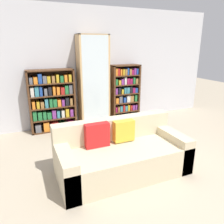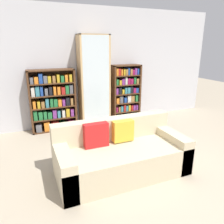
# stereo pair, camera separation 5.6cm
# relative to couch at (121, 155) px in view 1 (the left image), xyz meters

# --- Properties ---
(ground_plane) EXTENTS (16.00, 16.00, 0.00)m
(ground_plane) POSITION_rel_couch_xyz_m (0.39, -0.41, -0.28)
(ground_plane) COLOR tan
(wall_back) EXTENTS (6.41, 0.06, 2.70)m
(wall_back) POSITION_rel_couch_xyz_m (0.39, 2.36, 1.07)
(wall_back) COLOR silver
(wall_back) RESTS_ON ground
(couch) EXTENTS (1.92, 0.88, 0.79)m
(couch) POSITION_rel_couch_xyz_m (0.00, 0.00, 0.00)
(couch) COLOR beige
(couch) RESTS_ON ground
(bookshelf_left) EXTENTS (0.99, 0.32, 1.37)m
(bookshelf_left) POSITION_rel_couch_xyz_m (-0.67, 2.16, 0.38)
(bookshelf_left) COLOR #4C2D19
(bookshelf_left) RESTS_ON ground
(display_cabinet) EXTENTS (0.69, 0.36, 2.09)m
(display_cabinet) POSITION_rel_couch_xyz_m (0.30, 2.14, 0.75)
(display_cabinet) COLOR tan
(display_cabinet) RESTS_ON ground
(bookshelf_right) EXTENTS (0.72, 0.32, 1.40)m
(bookshelf_right) POSITION_rel_couch_xyz_m (1.12, 2.16, 0.41)
(bookshelf_right) COLOR #4C2D19
(bookshelf_right) RESTS_ON ground
(wine_bottle) EXTENTS (0.08, 0.08, 0.41)m
(wine_bottle) POSITION_rel_couch_xyz_m (0.87, 1.42, -0.12)
(wine_bottle) COLOR #143819
(wine_bottle) RESTS_ON ground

